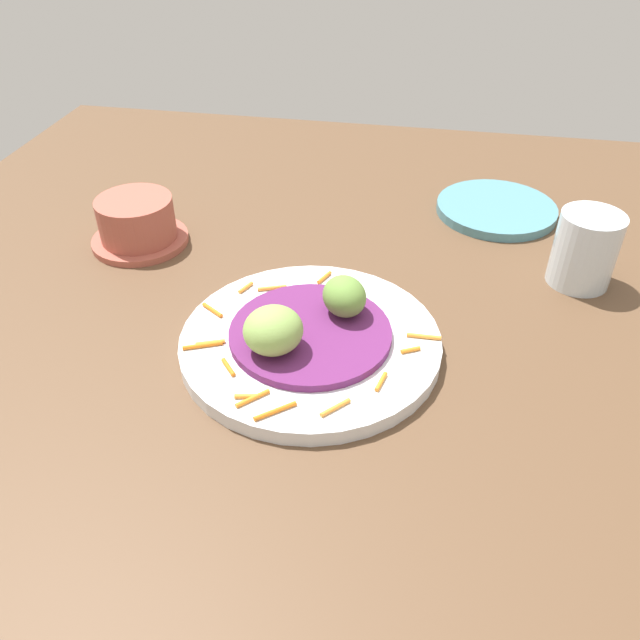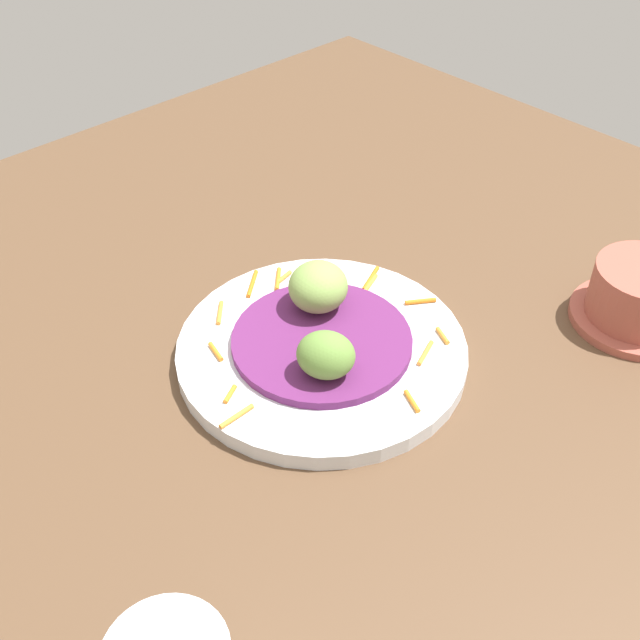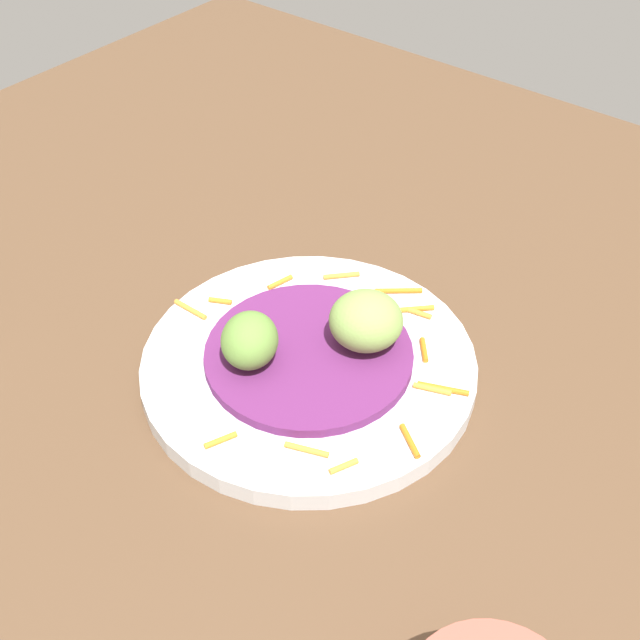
# 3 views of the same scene
# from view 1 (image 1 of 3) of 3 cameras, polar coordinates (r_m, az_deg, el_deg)

# --- Properties ---
(table_surface) EXTENTS (1.10, 1.10, 0.02)m
(table_surface) POSITION_cam_1_polar(r_m,az_deg,el_deg) (0.64, 0.98, -1.08)
(table_surface) COLOR brown
(table_surface) RESTS_ON ground
(main_plate) EXTENTS (0.24, 0.24, 0.01)m
(main_plate) POSITION_cam_1_polar(r_m,az_deg,el_deg) (0.60, -0.85, -2.02)
(main_plate) COLOR silver
(main_plate) RESTS_ON table_surface
(cabbage_bed) EXTENTS (0.15, 0.15, 0.01)m
(cabbage_bed) POSITION_cam_1_polar(r_m,az_deg,el_deg) (0.59, -0.86, -1.17)
(cabbage_bed) COLOR #60235B
(cabbage_bed) RESTS_ON main_plate
(carrot_garnish) EXTENTS (0.23, 0.22, 0.00)m
(carrot_garnish) POSITION_cam_1_polar(r_m,az_deg,el_deg) (0.58, -3.27, -2.54)
(carrot_garnish) COLOR orange
(carrot_garnish) RESTS_ON main_plate
(guac_scoop_left) EXTENTS (0.06, 0.06, 0.04)m
(guac_scoop_left) POSITION_cam_1_polar(r_m,az_deg,el_deg) (0.60, 2.19, 2.13)
(guac_scoop_left) COLOR olive
(guac_scoop_left) RESTS_ON cabbage_bed
(guac_scoop_center) EXTENTS (0.07, 0.07, 0.04)m
(guac_scoop_center) POSITION_cam_1_polar(r_m,az_deg,el_deg) (0.56, -4.20, -0.92)
(guac_scoop_center) COLOR #84A851
(guac_scoop_center) RESTS_ON cabbage_bed
(side_plate_small) EXTENTS (0.15, 0.15, 0.01)m
(side_plate_small) POSITION_cam_1_polar(r_m,az_deg,el_deg) (0.86, 15.45, 9.54)
(side_plate_small) COLOR teal
(side_plate_small) RESTS_ON table_surface
(terracotta_bowl) EXTENTS (0.11, 0.11, 0.06)m
(terracotta_bowl) POSITION_cam_1_polar(r_m,az_deg,el_deg) (0.78, -15.99, 8.31)
(terracotta_bowl) COLOR #A85142
(terracotta_bowl) RESTS_ON table_surface
(water_glass) EXTENTS (0.07, 0.07, 0.08)m
(water_glass) POSITION_cam_1_polar(r_m,az_deg,el_deg) (0.73, 22.58, 5.84)
(water_glass) COLOR silver
(water_glass) RESTS_ON table_surface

